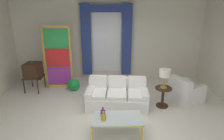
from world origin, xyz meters
name	(u,v)px	position (x,y,z in m)	size (l,w,h in m)	color
ground_plane	(111,118)	(0.00, 0.00, 0.00)	(16.00, 16.00, 0.00)	silver
wall_rear	(109,41)	(0.00, 3.06, 1.50)	(8.00, 0.12, 3.00)	silver
curtained_window	(107,35)	(-0.09, 2.89, 1.74)	(2.00, 0.17, 2.70)	white
couch_white_long	(117,96)	(0.21, 0.72, 0.30)	(1.83, 1.07, 0.86)	white
coffee_table	(117,119)	(0.13, -0.63, 0.37)	(1.17, 0.64, 0.41)	silver
bottle_blue_decanter	(104,117)	(-0.18, -0.70, 0.49)	(0.12, 0.12, 0.22)	gold
bottle_crystal_tall	(103,112)	(-0.20, -0.49, 0.48)	(0.12, 0.12, 0.21)	#753384
vintage_tv	(33,71)	(-2.60, 1.84, 0.73)	(0.62, 0.65, 1.35)	#382314
armchair_white	(185,92)	(2.33, 0.92, 0.29)	(1.08, 1.07, 0.80)	white
stained_glass_divider	(58,59)	(-1.78, 2.09, 1.06)	(0.95, 0.05, 2.20)	gold
peacock_figurine	(73,86)	(-1.25, 1.68, 0.22)	(0.44, 0.60, 0.50)	beige
round_side_table	(163,95)	(1.54, 0.60, 0.36)	(0.48, 0.48, 0.59)	#382314
table_lamp_brass	(165,74)	(1.54, 0.60, 1.03)	(0.32, 0.32, 0.57)	#B29338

